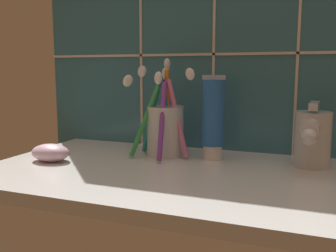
{
  "coord_description": "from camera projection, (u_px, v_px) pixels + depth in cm",
  "views": [
    {
      "loc": [
        19.83,
        -55.55,
        18.05
      ],
      "look_at": [
        -2.74,
        3.68,
        8.52
      ],
      "focal_mm": 40.0,
      "sensor_mm": 36.0,
      "label": 1
    }
  ],
  "objects": [
    {
      "name": "sink_counter",
      "position": [
        176.0,
        176.0,
        0.61
      ],
      "size": [
        62.87,
        36.46,
        2.0
      ],
      "primitive_type": "cube",
      "color": "silver",
      "rests_on": "ground"
    },
    {
      "name": "toothbrush_cup",
      "position": [
        164.0,
        126.0,
        0.7
      ],
      "size": [
        12.96,
        14.99,
        18.58
      ],
      "color": "silver",
      "rests_on": "sink_counter"
    },
    {
      "name": "toothpaste_tube",
      "position": [
        213.0,
        118.0,
        0.67
      ],
      "size": [
        4.13,
        3.93,
        15.15
      ],
      "color": "white",
      "rests_on": "sink_counter"
    },
    {
      "name": "soap_bar",
      "position": [
        50.0,
        153.0,
        0.66
      ],
      "size": [
        7.16,
        5.09,
        3.08
      ],
      "primitive_type": "ellipsoid",
      "color": "#DBB2C6",
      "rests_on": "sink_counter"
    },
    {
      "name": "sink_faucet",
      "position": [
        312.0,
        137.0,
        0.61
      ],
      "size": [
        5.89,
        12.16,
        10.83
      ],
      "rotation": [
        0.0,
        0.0,
        -1.64
      ],
      "color": "silver",
      "rests_on": "sink_counter"
    },
    {
      "name": "tile_wall_backsplash",
      "position": [
        208.0,
        20.0,
        0.74
      ],
      "size": [
        72.87,
        1.72,
        55.55
      ],
      "color": "#336B7F",
      "rests_on": "ground"
    }
  ]
}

